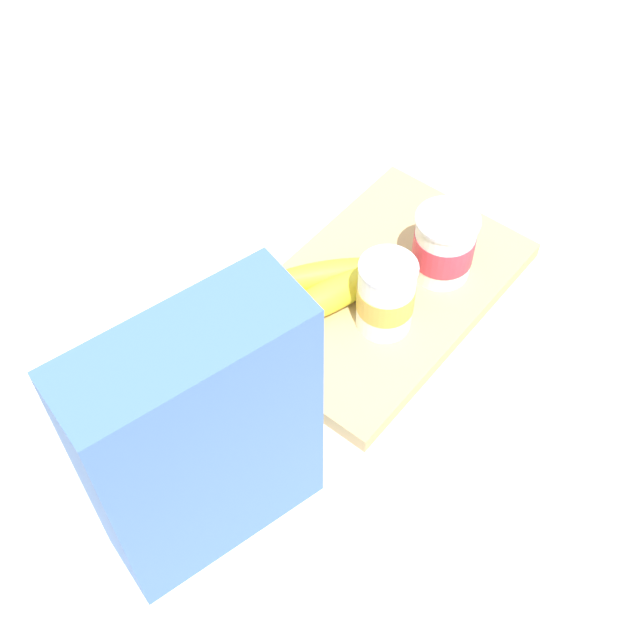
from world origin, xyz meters
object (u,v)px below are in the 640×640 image
(yogurt_cup_back, at_px, (386,296))
(banana_bunch, at_px, (329,286))
(cereal_box, at_px, (202,441))
(cutting_board, at_px, (380,292))
(yogurt_cup_front, at_px, (444,245))

(yogurt_cup_back, relative_size, banana_bunch, 0.57)
(banana_bunch, bearing_deg, cereal_box, 16.05)
(cutting_board, height_order, banana_bunch, banana_bunch)
(cutting_board, distance_m, yogurt_cup_front, 0.09)
(cutting_board, distance_m, yogurt_cup_back, 0.08)
(cutting_board, relative_size, yogurt_cup_front, 4.11)
(yogurt_cup_front, distance_m, yogurt_cup_back, 0.11)
(yogurt_cup_front, bearing_deg, banana_bunch, -33.75)
(cereal_box, xyz_separation_m, banana_bunch, (-0.28, -0.08, -0.11))
(cereal_box, height_order, banana_bunch, cereal_box)
(cereal_box, relative_size, yogurt_cup_back, 3.05)
(cutting_board, xyz_separation_m, banana_bunch, (0.05, -0.04, 0.03))
(cutting_board, distance_m, cereal_box, 0.36)
(yogurt_cup_back, bearing_deg, banana_bunch, -82.54)
(yogurt_cup_back, bearing_deg, cutting_board, -140.27)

